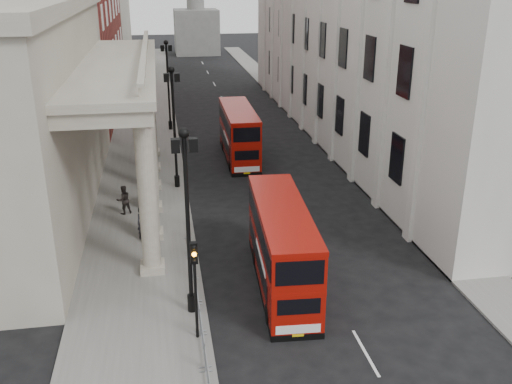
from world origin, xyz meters
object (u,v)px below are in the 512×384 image
pedestrian_c (154,193)px  lamp_post_south (187,211)px  lamp_post_mid (174,119)px  traffic_light (195,273)px  pedestrian_b (124,200)px  bus_far (239,132)px  bus_near (282,245)px  pedestrian_a (143,223)px  lamp_post_north (168,79)px

pedestrian_c → lamp_post_south: bearing=-56.3°
lamp_post_south → lamp_post_mid: same height
traffic_light → pedestrian_b: size_ratio=2.34×
lamp_post_south → bus_far: 23.01m
lamp_post_south → bus_near: 5.54m
traffic_light → bus_near: size_ratio=0.46×
bus_near → lamp_post_mid: bearing=110.7°
lamp_post_mid → pedestrian_a: bearing=-105.3°
pedestrian_a → lamp_post_north: bearing=55.4°
bus_near → pedestrian_b: bus_near is taller
lamp_post_south → pedestrian_a: 9.06m
lamp_post_mid → bus_far: size_ratio=0.88×
lamp_post_mid → bus_near: (4.41, -14.20, -2.82)m
pedestrian_b → pedestrian_c: (1.87, 1.18, -0.13)m
traffic_light → lamp_post_mid: bearing=90.3°
traffic_light → bus_far: traffic_light is taller
bus_near → pedestrian_c: bearing=121.8°
lamp_post_mid → bus_far: 8.61m
lamp_post_mid → traffic_light: size_ratio=1.93×
lamp_post_mid → lamp_post_north: (0.00, 16.00, 0.00)m
lamp_post_mid → pedestrian_a: (-2.21, -8.11, -3.85)m
lamp_post_mid → bus_near: bearing=-72.7°
bus_near → pedestrian_b: size_ratio=5.11×
lamp_post_mid → bus_near: size_ratio=0.89×
lamp_post_south → pedestrian_b: lamp_post_south is taller
bus_far → pedestrian_c: bearing=-125.0°
pedestrian_b → pedestrian_c: bearing=-171.4°
pedestrian_b → bus_near: bearing=104.7°
bus_near → pedestrian_c: 12.62m
lamp_post_south → traffic_light: 2.71m
traffic_light → bus_far: bearing=78.0°
pedestrian_a → pedestrian_c: pedestrian_a is taller
traffic_light → pedestrian_c: 15.13m
bus_near → lamp_post_south: bearing=-154.3°
traffic_light → pedestrian_c: size_ratio=2.72×
lamp_post_north → traffic_light: bearing=-89.8°
pedestrian_b → pedestrian_a: bearing=84.0°
lamp_post_mid → bus_near: lamp_post_mid is taller
bus_near → bus_far: bearing=91.1°
bus_near → pedestrian_a: size_ratio=5.02×
lamp_post_mid → pedestrian_c: (-1.55, -3.14, -4.00)m
bus_near → pedestrian_c: (-5.97, 11.06, -1.18)m
lamp_post_south → lamp_post_mid: size_ratio=1.00×
lamp_post_south → pedestrian_c: lamp_post_south is taller
lamp_post_south → pedestrian_c: bearing=96.9°
lamp_post_mid → pedestrian_a: size_ratio=4.44×
pedestrian_b → lamp_post_mid: bearing=-152.1°
traffic_light → lamp_post_north: bearing=90.2°
lamp_post_mid → pedestrian_b: lamp_post_mid is taller
traffic_light → pedestrian_c: traffic_light is taller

